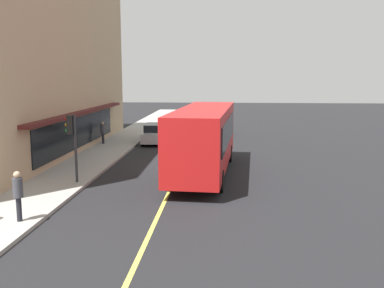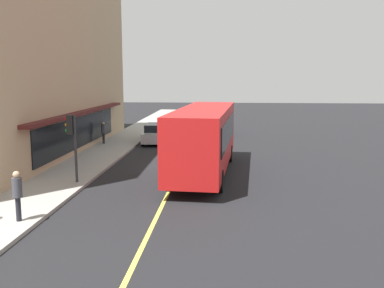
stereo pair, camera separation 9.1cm
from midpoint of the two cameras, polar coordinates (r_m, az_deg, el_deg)
name	(u,v)px [view 2 (the right image)]	position (r m, az deg, el deg)	size (l,w,h in m)	color
ground	(182,165)	(25.39, -1.25, -2.73)	(120.00, 120.00, 0.00)	black
sidewalk	(90,162)	(26.48, -13.28, -2.32)	(80.00, 3.09, 0.15)	#9E9B93
lane_centre_stripe	(182,164)	(25.39, -1.25, -2.72)	(36.00, 0.16, 0.01)	#D8D14C
storefront_building	(3,44)	(31.50, -23.66, 12.01)	(25.04, 10.59, 14.46)	tan
bus	(204,137)	(22.70, 1.76, 0.96)	(11.28, 3.30, 3.50)	red
traffic_light	(72,132)	(20.99, -15.52, 1.49)	(0.30, 0.52, 3.20)	#2D2D33
car_silver	(156,134)	(33.46, -4.68, 1.37)	(4.37, 2.00, 1.52)	#B7BABF
car_navy	(217,126)	(38.64, 3.38, 2.40)	(4.32, 1.91, 1.52)	navy
pedestrian_mid_block	(103,131)	(32.84, -11.56, 1.74)	(0.34, 0.34, 1.63)	black
pedestrian_by_curb	(17,191)	(16.12, -21.96, -5.79)	(0.34, 0.34, 1.78)	black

